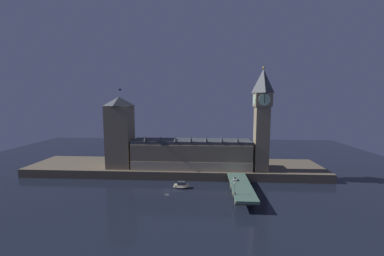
# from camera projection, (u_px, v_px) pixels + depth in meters

# --- Properties ---
(ground_plane) EXTENTS (400.00, 400.00, 0.00)m
(ground_plane) POSITION_uv_depth(u_px,v_px,m) (167.00, 191.00, 143.59)
(ground_plane) COLOR black
(embankment) EXTENTS (220.00, 42.00, 6.06)m
(embankment) POSITION_uv_depth(u_px,v_px,m) (175.00, 168.00, 181.93)
(embankment) COLOR brown
(embankment) RESTS_ON ground_plane
(parliament_hall) EXTENTS (84.73, 19.86, 24.58)m
(parliament_hall) POSITION_uv_depth(u_px,v_px,m) (192.00, 154.00, 170.97)
(parliament_hall) COLOR #7F7056
(parliament_hall) RESTS_ON embankment
(clock_tower) EXTENTS (11.52, 11.63, 71.50)m
(clock_tower) POSITION_uv_depth(u_px,v_px,m) (262.00, 117.00, 160.97)
(clock_tower) COLOR #7F7056
(clock_tower) RESTS_ON embankment
(victoria_tower) EXTENTS (17.38, 17.38, 57.53)m
(victoria_tower) POSITION_uv_depth(u_px,v_px,m) (120.00, 132.00, 172.04)
(victoria_tower) COLOR #7F7056
(victoria_tower) RESTS_ON embankment
(bridge) EXTENTS (11.47, 46.00, 6.58)m
(bridge) POSITION_uv_depth(u_px,v_px,m) (241.00, 188.00, 135.55)
(bridge) COLOR #476656
(bridge) RESTS_ON ground_plane
(car_northbound_lead) EXTENTS (1.99, 4.12, 1.55)m
(car_northbound_lead) POSITION_uv_depth(u_px,v_px,m) (235.00, 179.00, 142.79)
(car_northbound_lead) COLOR silver
(car_northbound_lead) RESTS_ON bridge
(pedestrian_near_rail) EXTENTS (0.38, 0.38, 1.62)m
(pedestrian_near_rail) POSITION_uv_depth(u_px,v_px,m) (235.00, 193.00, 120.74)
(pedestrian_near_rail) COLOR black
(pedestrian_near_rail) RESTS_ON bridge
(street_lamp_near) EXTENTS (1.34, 0.60, 6.49)m
(street_lamp_near) POSITION_uv_depth(u_px,v_px,m) (235.00, 187.00, 120.58)
(street_lamp_near) COLOR #2D3333
(street_lamp_near) RESTS_ON bridge
(boat_upstream) EXTENTS (10.73, 5.52, 4.16)m
(boat_upstream) POSITION_uv_depth(u_px,v_px,m) (181.00, 186.00, 147.91)
(boat_upstream) COLOR #B2A893
(boat_upstream) RESTS_ON ground_plane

